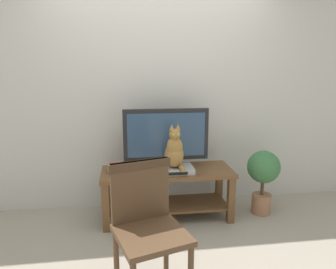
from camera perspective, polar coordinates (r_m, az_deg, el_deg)
The scene contains 9 objects.
ground_plane at distance 2.98m, azimuth 0.18°, elevation -19.63°, with size 12.00×12.00×0.00m, color gray.
back_wall at distance 3.52m, azimuth -2.12°, elevation 9.35°, with size 7.00×0.12×2.80m, color beige.
tv_stand at distance 3.28m, azimuth -0.12°, elevation -9.24°, with size 1.36×0.51×0.53m.
tv at distance 3.22m, azimuth -0.34°, elevation -0.46°, with size 0.90×0.20×0.63m.
media_box at distance 3.16m, azimuth 1.13°, elevation -6.50°, with size 0.39×0.26×0.06m.
cat at distance 3.09m, azimuth 1.20°, elevation -3.08°, with size 0.19×0.30×0.45m.
wooden_chair at distance 2.21m, azimuth -3.97°, elevation -15.37°, with size 0.56×0.56×0.94m.
book_stack at distance 3.21m, azimuth -8.96°, elevation -6.07°, with size 0.23×0.17×0.08m.
potted_plant at distance 3.51m, azimuth 17.23°, elevation -6.97°, with size 0.35×0.35×0.71m.
Camera 1 is at (-0.36, -2.51, 1.57)m, focal length 32.87 mm.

